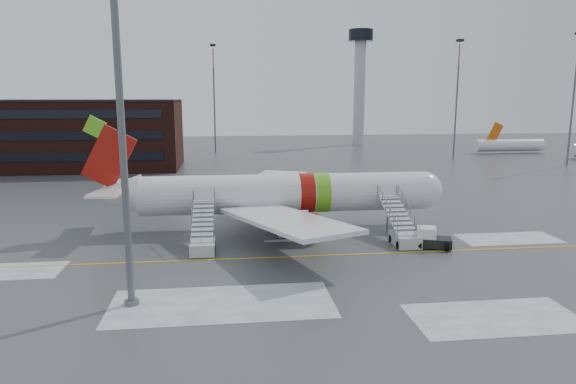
{
  "coord_description": "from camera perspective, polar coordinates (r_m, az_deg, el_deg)",
  "views": [
    {
      "loc": [
        -5.54,
        -40.69,
        12.84
      ],
      "look_at": [
        0.14,
        6.31,
        4.0
      ],
      "focal_mm": 32.0,
      "sensor_mm": 36.0,
      "label": 1
    }
  ],
  "objects": [
    {
      "name": "light_mast_far_n",
      "position": [
        118.72,
        -8.22,
        10.95
      ],
      "size": [
        1.2,
        1.2,
        24.25
      ],
      "color": "#595B60",
      "rests_on": "ground"
    },
    {
      "name": "light_mast_far_e",
      "position": [
        109.11,
        29.2,
        9.78
      ],
      "size": [
        1.2,
        1.2,
        24.25
      ],
      "color": "#595B60",
      "rests_on": "ground"
    },
    {
      "name": "distant_aircraft",
      "position": [
        125.52,
        26.05,
        3.63
      ],
      "size": [
        35.0,
        18.0,
        8.0
      ],
      "primitive_type": null,
      "color": "#D8590C",
      "rests_on": "ground"
    },
    {
      "name": "airstair_aft",
      "position": [
        44.12,
        -9.44,
        -5.05
      ],
      "size": [
        2.05,
        7.7,
        3.48
      ],
      "color": "#BABDC2",
      "rests_on": "ground"
    },
    {
      "name": "pushback_tug",
      "position": [
        45.98,
        15.54,
        -5.02
      ],
      "size": [
        3.49,
        3.05,
        1.78
      ],
      "color": "black",
      "rests_on": "ground"
    },
    {
      "name": "airstair_fwd",
      "position": [
        46.65,
        12.56,
        -4.3
      ],
      "size": [
        2.05,
        7.7,
        3.48
      ],
      "color": "#B6B9BD",
      "rests_on": "ground"
    },
    {
      "name": "light_mast_far_ne",
      "position": [
        113.16,
        18.28,
        10.56
      ],
      "size": [
        1.2,
        1.2,
        24.25
      ],
      "color": "#595B60",
      "rests_on": "ground"
    },
    {
      "name": "light_mast_near",
      "position": [
        31.87,
        -18.11,
        8.46
      ],
      "size": [
        1.2,
        1.2,
        22.94
      ],
      "color": "#595B60",
      "rests_on": "ground"
    },
    {
      "name": "terminal_building",
      "position": [
        103.71,
        -29.38,
        5.56
      ],
      "size": [
        62.0,
        16.11,
        12.3
      ],
      "color": "#3F1E16",
      "rests_on": "ground"
    },
    {
      "name": "control_tower",
      "position": [
        140.39,
        7.99,
        12.89
      ],
      "size": [
        6.4,
        6.4,
        30.0
      ],
      "color": "#B2B5BA",
      "rests_on": "ground"
    },
    {
      "name": "ground",
      "position": [
        43.03,
        0.83,
        -6.79
      ],
      "size": [
        260.0,
        260.0,
        0.0
      ],
      "primitive_type": "plane",
      "color": "#494C4F",
      "rests_on": "ground"
    },
    {
      "name": "airliner",
      "position": [
        50.12,
        -1.35,
        -0.26
      ],
      "size": [
        35.03,
        32.97,
        11.18
      ],
      "color": "silver",
      "rests_on": "ground"
    }
  ]
}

